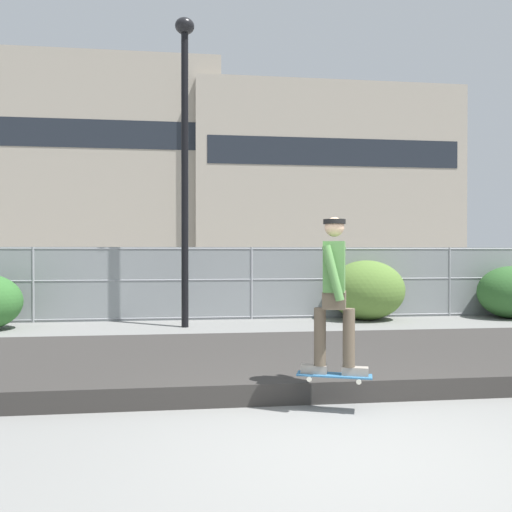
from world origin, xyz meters
name	(u,v)px	position (x,y,z in m)	size (l,w,h in m)	color
ground_plane	(355,450)	(0.00, 0.00, 0.00)	(120.00, 120.00, 0.00)	slate
gravel_berm	(290,360)	(0.00, 3.03, 0.13)	(15.55, 3.51, 0.25)	#33302D
skateboard	(334,375)	(0.10, 1.03, 0.39)	(0.82, 0.45, 0.07)	#2D608C
skater	(334,286)	(0.10, 1.03, 1.36)	(0.71, 0.62, 1.69)	gray
chain_fence	(252,283)	(0.00, 8.43, 0.93)	(21.54, 0.06, 1.85)	gray
street_lamp	(185,136)	(-1.66, 7.26, 4.38)	(0.44, 0.44, 7.07)	black
parked_car_near	(49,280)	(-6.02, 11.99, 0.84)	(4.49, 2.12, 1.66)	#474C54
library_building	(96,172)	(-11.65, 47.09, 9.79)	(24.67, 13.19, 19.57)	#9E9384
office_block	(319,185)	(11.02, 45.65, 8.70)	(25.25, 12.62, 17.40)	#9E9384
shrub_center	(366,290)	(2.89, 7.96, 0.76)	(1.96, 1.60, 1.51)	#567A33
shrub_right	(512,292)	(6.75, 7.80, 0.68)	(1.76, 1.44, 1.36)	#2D5B28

